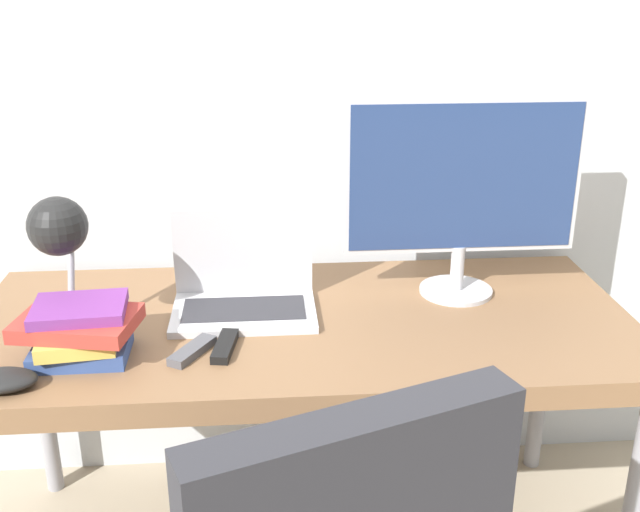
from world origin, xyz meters
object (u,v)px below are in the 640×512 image
(desk_lamp, at_px, (61,238))
(game_controller, at_px, (0,380))
(laptop, at_px, (244,291))
(monitor, at_px, (463,186))
(book_stack, at_px, (79,330))

(desk_lamp, xyz_separation_m, game_controller, (-0.10, -0.23, -0.23))
(laptop, relative_size, monitor, 0.59)
(laptop, xyz_separation_m, book_stack, (-0.36, -0.22, 0.01))
(book_stack, relative_size, game_controller, 1.82)
(laptop, distance_m, book_stack, 0.43)
(monitor, height_order, book_stack, monitor)
(monitor, height_order, game_controller, monitor)
(game_controller, bearing_deg, book_stack, 43.31)
(desk_lamp, bearing_deg, game_controller, -113.21)
(laptop, xyz_separation_m, game_controller, (-0.50, -0.35, -0.03))
(desk_lamp, distance_m, book_stack, 0.21)
(laptop, height_order, game_controller, laptop)
(monitor, bearing_deg, book_stack, -162.84)
(laptop, xyz_separation_m, monitor, (0.57, 0.07, 0.25))
(laptop, height_order, book_stack, laptop)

